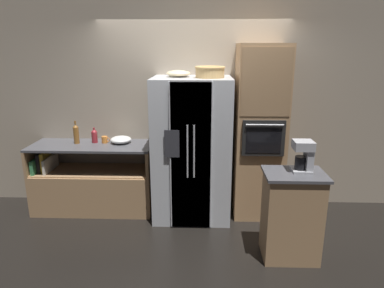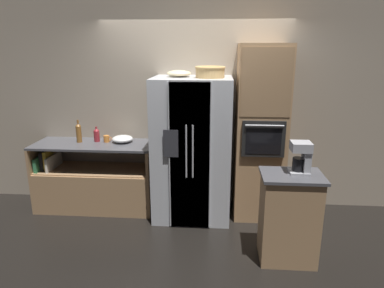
{
  "view_description": "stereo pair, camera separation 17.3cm",
  "coord_description": "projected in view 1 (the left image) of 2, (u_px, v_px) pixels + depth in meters",
  "views": [
    {
      "loc": [
        0.14,
        -4.17,
        2.15
      ],
      "look_at": [
        -0.0,
        -0.08,
        0.99
      ],
      "focal_mm": 32.0,
      "sensor_mm": 36.0,
      "label": 1
    },
    {
      "loc": [
        0.31,
        -4.16,
        2.15
      ],
      "look_at": [
        -0.0,
        -0.08,
        0.99
      ],
      "focal_mm": 32.0,
      "sensor_mm": 36.0,
      "label": 2
    }
  ],
  "objects": [
    {
      "name": "ground_plane",
      "position": [
        192.0,
        213.0,
        4.6
      ],
      "size": [
        20.0,
        20.0,
        0.0
      ],
      "primitive_type": "plane",
      "color": "black"
    },
    {
      "name": "coffee_maker",
      "position": [
        305.0,
        155.0,
        3.4
      ],
      "size": [
        0.19,
        0.19,
        0.32
      ],
      "color": "#B2B2B7",
      "rests_on": "island_counter"
    },
    {
      "name": "counter_left",
      "position": [
        94.0,
        186.0,
        4.66
      ],
      "size": [
        1.59,
        0.61,
        0.92
      ],
      "color": "#A87F56",
      "rests_on": "ground_plane"
    },
    {
      "name": "bottle_tall",
      "position": [
        76.0,
        134.0,
        4.52
      ],
      "size": [
        0.07,
        0.07,
        0.31
      ],
      "color": "brown",
      "rests_on": "counter_left"
    },
    {
      "name": "wall_back",
      "position": [
        194.0,
        105.0,
        4.65
      ],
      "size": [
        12.0,
        0.06,
        2.8
      ],
      "color": "tan",
      "rests_on": "ground_plane"
    },
    {
      "name": "mixing_bowl",
      "position": [
        121.0,
        140.0,
        4.56
      ],
      "size": [
        0.28,
        0.28,
        0.09
      ],
      "color": "white",
      "rests_on": "counter_left"
    },
    {
      "name": "fruit_bowl",
      "position": [
        178.0,
        74.0,
        4.17
      ],
      "size": [
        0.3,
        0.3,
        0.08
      ],
      "color": "beige",
      "rests_on": "refrigerator"
    },
    {
      "name": "wall_oven",
      "position": [
        259.0,
        133.0,
        4.37
      ],
      "size": [
        0.61,
        0.69,
        2.2
      ],
      "color": "#A87F56",
      "rests_on": "ground_plane"
    },
    {
      "name": "island_counter",
      "position": [
        291.0,
        215.0,
        3.54
      ],
      "size": [
        0.61,
        0.46,
        0.95
      ],
      "color": "#A87F56",
      "rests_on": "ground_plane"
    },
    {
      "name": "bottle_short",
      "position": [
        94.0,
        136.0,
        4.57
      ],
      "size": [
        0.08,
        0.08,
        0.21
      ],
      "color": "maroon",
      "rests_on": "counter_left"
    },
    {
      "name": "refrigerator",
      "position": [
        192.0,
        149.0,
        4.37
      ],
      "size": [
        0.97,
        0.84,
        1.81
      ],
      "color": "silver",
      "rests_on": "ground_plane"
    },
    {
      "name": "wicker_basket",
      "position": [
        210.0,
        72.0,
        4.05
      ],
      "size": [
        0.36,
        0.36,
        0.13
      ],
      "color": "tan",
      "rests_on": "refrigerator"
    },
    {
      "name": "mug",
      "position": [
        105.0,
        140.0,
        4.57
      ],
      "size": [
        0.11,
        0.08,
        0.09
      ],
      "color": "orange",
      "rests_on": "counter_left"
    }
  ]
}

